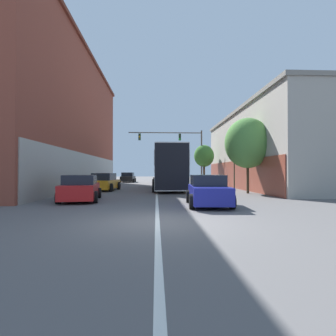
# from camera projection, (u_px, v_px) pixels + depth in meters

# --- Properties ---
(ground_plane) EXTENTS (160.00, 160.00, 0.00)m
(ground_plane) POSITION_uv_depth(u_px,v_px,m) (157.00, 222.00, 8.19)
(ground_plane) COLOR #565454
(lane_center_line) EXTENTS (0.14, 39.23, 0.01)m
(lane_center_line) POSITION_uv_depth(u_px,v_px,m) (157.00, 191.00, 21.79)
(lane_center_line) COLOR silver
(lane_center_line) RESTS_ON ground_plane
(building_left_brick) EXTENTS (10.28, 27.32, 13.15)m
(building_left_brick) POSITION_uv_depth(u_px,v_px,m) (39.00, 119.00, 25.31)
(building_left_brick) COLOR brown
(building_left_brick) RESTS_ON ground_plane
(building_right_storefront) EXTENTS (8.25, 21.11, 7.41)m
(building_right_storefront) POSITION_uv_depth(u_px,v_px,m) (273.00, 149.00, 25.60)
(building_right_storefront) COLOR #9E998E
(building_right_storefront) RESTS_ON ground_plane
(bus) EXTENTS (2.80, 10.74, 3.65)m
(bus) POSITION_uv_depth(u_px,v_px,m) (168.00, 167.00, 23.40)
(bus) COLOR silver
(bus) RESTS_ON ground_plane
(hatchback_foreground) EXTENTS (2.09, 3.91, 1.42)m
(hatchback_foreground) POSITION_uv_depth(u_px,v_px,m) (208.00, 191.00, 12.21)
(hatchback_foreground) COLOR navy
(hatchback_foreground) RESTS_ON ground_plane
(parked_car_left_near) EXTENTS (2.38, 4.26, 1.39)m
(parked_car_left_near) POSITION_uv_depth(u_px,v_px,m) (81.00, 188.00, 14.14)
(parked_car_left_near) COLOR red
(parked_car_left_near) RESTS_ON ground_plane
(parked_car_left_mid) EXTENTS (2.20, 4.01, 1.47)m
(parked_car_left_mid) POSITION_uv_depth(u_px,v_px,m) (128.00, 178.00, 39.43)
(parked_car_left_mid) COLOR black
(parked_car_left_mid) RESTS_ON ground_plane
(parked_car_left_far) EXTENTS (2.22, 4.26, 1.46)m
(parked_car_left_far) POSITION_uv_depth(u_px,v_px,m) (105.00, 182.00, 21.90)
(parked_car_left_far) COLOR orange
(parked_car_left_far) RESTS_ON ground_plane
(traffic_signal_gantry) EXTENTS (8.90, 0.36, 6.58)m
(traffic_signal_gantry) POSITION_uv_depth(u_px,v_px,m) (180.00, 145.00, 31.58)
(traffic_signal_gantry) COLOR #514C47
(traffic_signal_gantry) RESTS_ON ground_plane
(street_lamp) EXTENTS (0.29, 0.29, 4.54)m
(street_lamp) POSITION_uv_depth(u_px,v_px,m) (234.00, 161.00, 22.48)
(street_lamp) COLOR #233323
(street_lamp) RESTS_ON ground_plane
(street_tree_near) EXTENTS (3.32, 2.99, 5.49)m
(street_tree_near) POSITION_uv_depth(u_px,v_px,m) (248.00, 143.00, 19.05)
(street_tree_near) COLOR #3D2D1E
(street_tree_near) RESTS_ON ground_plane
(street_tree_far) EXTENTS (2.43, 2.19, 4.85)m
(street_tree_far) POSITION_uv_depth(u_px,v_px,m) (204.00, 156.00, 31.97)
(street_tree_far) COLOR #4C3823
(street_tree_far) RESTS_ON ground_plane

